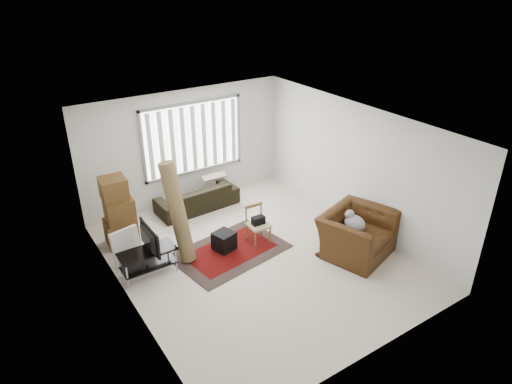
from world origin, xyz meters
TOP-DOWN VIEW (x-y plane):
  - room at (0.03, 0.51)m, footprint 6.00×6.02m
  - persian_rug at (-0.33, 0.45)m, footprint 2.37×1.76m
  - tv_stand at (-1.95, 0.64)m, footprint 1.03×0.47m
  - tv at (-1.95, 0.64)m, footprint 0.11×0.84m
  - subwoofer at (-0.38, 0.58)m, footprint 0.46×0.46m
  - moving_boxes at (-2.01, 1.95)m, footprint 0.63×0.58m
  - white_flatpack at (-2.15, 1.23)m, footprint 0.58×0.29m
  - rolled_rug at (-1.23, 0.79)m, footprint 0.56×0.72m
  - sofa at (-0.03, 2.45)m, footprint 1.96×0.92m
  - side_chair at (0.36, 0.48)m, footprint 0.44×0.44m
  - armchair at (1.73, -0.95)m, footprint 1.65×1.53m

SIDE VIEW (x-z plane):
  - persian_rug at x=-0.33m, z-range 0.00..0.02m
  - subwoofer at x=-0.38m, z-range 0.02..0.39m
  - white_flatpack at x=-2.15m, z-range 0.00..0.71m
  - sofa at x=-0.03m, z-range 0.00..0.74m
  - tv_stand at x=-1.95m, z-range 0.11..0.63m
  - side_chair at x=0.36m, z-range 0.04..0.83m
  - armchair at x=1.73m, z-range 0.00..1.01m
  - moving_boxes at x=-2.01m, z-range -0.05..1.42m
  - tv at x=-1.95m, z-range 0.52..1.00m
  - rolled_rug at x=-1.23m, z-range 0.00..2.01m
  - room at x=0.03m, z-range 0.40..3.11m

